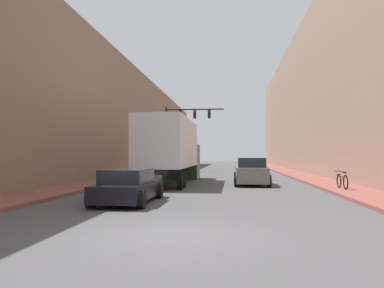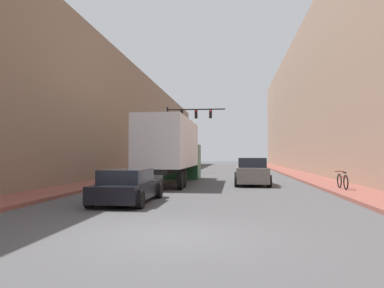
{
  "view_description": "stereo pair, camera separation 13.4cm",
  "coord_description": "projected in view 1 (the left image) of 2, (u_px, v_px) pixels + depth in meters",
  "views": [
    {
      "loc": [
        1.29,
        -8.4,
        1.81
      ],
      "look_at": [
        -0.76,
        10.83,
        2.39
      ],
      "focal_mm": 35.0,
      "sensor_mm": 36.0,
      "label": 1
    },
    {
      "loc": [
        1.42,
        -8.38,
        1.81
      ],
      "look_at": [
        -0.76,
        10.83,
        2.39
      ],
      "focal_mm": 35.0,
      "sensor_mm": 36.0,
      "label": 2
    }
  ],
  "objects": [
    {
      "name": "sedan_car",
      "position": [
        129.0,
        186.0,
        14.25
      ],
      "size": [
        1.99,
        4.5,
        1.29
      ],
      "color": "black",
      "rests_on": "ground"
    },
    {
      "name": "suv_car",
      "position": [
        251.0,
        172.0,
        22.85
      ],
      "size": [
        2.07,
        4.71,
        1.65
      ],
      "color": "slate",
      "rests_on": "ground"
    },
    {
      "name": "traffic_signal_gantry",
      "position": [
        181.0,
        126.0,
        40.0
      ],
      "size": [
        6.29,
        0.35,
        6.99
      ],
      "color": "black",
      "rests_on": "ground"
    },
    {
      "name": "building_right",
      "position": [
        332.0,
        97.0,
        37.28
      ],
      "size": [
        6.0,
        80.0,
        15.21
      ],
      "color": "#997A66",
      "rests_on": "ground"
    },
    {
      "name": "sidewalk_left",
      "position": [
        152.0,
        172.0,
        39.0
      ],
      "size": [
        2.36,
        80.0,
        0.15
      ],
      "color": "brown",
      "rests_on": "ground"
    },
    {
      "name": "semi_truck",
      "position": [
        172.0,
        149.0,
        24.11
      ],
      "size": [
        2.59,
        11.5,
        3.96
      ],
      "color": "silver",
      "rests_on": "ground"
    },
    {
      "name": "ground_plane",
      "position": [
        175.0,
        235.0,
        8.43
      ],
      "size": [
        200.0,
        200.0,
        0.0
      ],
      "primitive_type": "plane",
      "color": "#4C4C4F"
    },
    {
      "name": "parked_bicycle",
      "position": [
        342.0,
        181.0,
        18.48
      ],
      "size": [
        0.44,
        1.82,
        0.86
      ],
      "color": "black",
      "rests_on": "sidewalk_right"
    },
    {
      "name": "building_left",
      "position": [
        113.0,
        122.0,
        39.6
      ],
      "size": [
        6.0,
        80.0,
        10.67
      ],
      "color": "#846B56",
      "rests_on": "ground"
    },
    {
      "name": "sidewalk_right",
      "position": [
        290.0,
        172.0,
        37.5
      ],
      "size": [
        2.36,
        80.0,
        0.15
      ],
      "color": "brown",
      "rests_on": "ground"
    }
  ]
}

